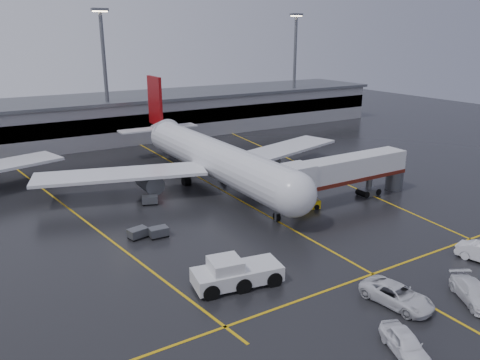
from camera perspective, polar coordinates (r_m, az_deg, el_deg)
ground at (r=60.73m, az=0.63°, el=-2.83°), size 220.00×220.00×0.00m
apron_line_centre at (r=60.73m, az=0.63°, el=-2.82°), size 0.25×90.00×0.02m
apron_line_stop at (r=45.23m, az=15.84°, el=-10.95°), size 60.00×0.25×0.02m
apron_line_left at (r=62.80m, az=-20.17°, el=-3.24°), size 9.99×69.35×0.02m
apron_line_right at (r=78.53m, az=7.93°, el=1.72°), size 7.57×69.64×0.02m
terminal at (r=102.25m, az=-13.86°, el=7.50°), size 122.00×19.00×8.60m
light_mast_mid at (r=94.00m, az=-16.13°, el=12.75°), size 3.00×1.20×25.45m
light_mast_right at (r=114.60m, az=6.69°, el=14.00°), size 3.00×1.20×25.45m
main_airliner at (r=67.53m, az=-3.73°, el=2.96°), size 48.80×45.60×14.10m
jet_bridge at (r=62.08m, az=12.96°, el=0.99°), size 19.90×3.40×6.05m
pushback_tractor at (r=41.36m, az=-0.63°, el=-11.34°), size 8.13×4.46×2.76m
belt_loader at (r=59.35m, az=8.04°, el=-2.95°), size 3.64×2.25×2.15m
service_van_a at (r=40.88m, az=18.56°, el=-13.14°), size 3.56×6.30×1.66m
service_van_b at (r=43.66m, az=26.62°, el=-12.17°), size 4.56×5.81×1.57m
service_van_d at (r=35.63m, az=19.47°, el=-18.23°), size 3.45×5.09×1.61m
baggage_cart_a at (r=51.42m, az=-9.89°, el=-6.21°), size 2.05×1.38×1.12m
baggage_cart_b at (r=51.61m, az=-12.33°, el=-6.27°), size 2.23×1.69×1.12m
baggage_cart_c at (r=61.22m, az=-10.91°, el=-2.37°), size 2.33×1.93×1.12m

